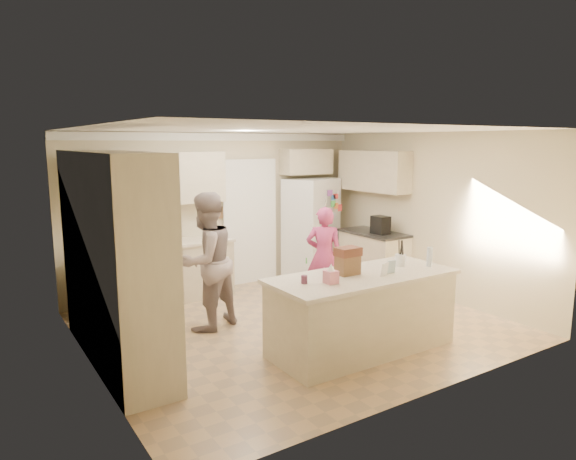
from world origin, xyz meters
TOP-DOWN VIEW (x-y plane):
  - floor at (0.00, 0.00)m, footprint 5.20×4.60m
  - ceiling at (0.00, 0.00)m, footprint 5.20×4.60m
  - wall_back at (0.00, 2.31)m, footprint 5.20×0.02m
  - wall_front at (0.00, -2.31)m, footprint 5.20×0.02m
  - wall_left at (-2.61, 0.00)m, footprint 0.02×4.60m
  - wall_right at (2.61, 0.00)m, footprint 0.02×4.60m
  - crown_back at (0.00, 2.26)m, footprint 5.20×0.08m
  - pantry_bank at (-2.30, 0.20)m, footprint 0.60×2.60m
  - back_base_cab at (-1.15, 2.00)m, footprint 2.20×0.60m
  - back_countertop at (-1.15, 1.99)m, footprint 2.24×0.63m
  - back_upper_cab at (-1.15, 2.12)m, footprint 2.20×0.35m
  - doorway_opening at (0.55, 2.28)m, footprint 0.90×0.06m
  - doorway_casing at (0.55, 2.24)m, footprint 1.02×0.03m
  - wall_frame_upper at (0.02, 2.27)m, footprint 0.15×0.02m
  - wall_frame_lower at (0.02, 2.27)m, footprint 0.15×0.02m
  - refrigerator at (1.69, 2.02)m, footprint 1.09×0.97m
  - fridge_seam at (1.69, 1.67)m, footprint 0.02×0.02m
  - fridge_dispenser at (1.47, 1.66)m, footprint 0.22×0.03m
  - fridge_handle_l at (1.64, 1.65)m, footprint 0.02×0.02m
  - fridge_handle_r at (1.74, 1.65)m, footprint 0.02×0.02m
  - over_fridge_cab at (1.65, 2.12)m, footprint 0.95×0.35m
  - right_base_cab at (2.30, 1.00)m, footprint 0.60×1.20m
  - right_countertop at (2.29, 1.00)m, footprint 0.63×1.24m
  - right_upper_cab at (2.43, 1.20)m, footprint 0.35×1.50m
  - coffee_maker at (2.25, 0.80)m, footprint 0.22×0.28m
  - island_base at (0.20, -1.10)m, footprint 2.20×0.90m
  - island_top at (0.20, -1.10)m, footprint 2.28×0.96m
  - utensil_crock at (0.85, -1.05)m, footprint 0.13×0.13m
  - tissue_box at (-0.35, -1.20)m, footprint 0.13×0.13m
  - tissue_plume at (-0.35, -1.20)m, footprint 0.08×0.08m
  - dollhouse_body at (0.05, -1.00)m, footprint 0.26×0.18m
  - dollhouse_roof at (0.05, -1.00)m, footprint 0.28×0.20m
  - jam_jar at (-0.60, -1.05)m, footprint 0.07×0.07m
  - greeting_card_a at (0.35, -1.30)m, footprint 0.12×0.06m
  - greeting_card_b at (0.50, -1.25)m, footprint 0.12×0.05m
  - water_bottle at (1.15, -1.25)m, footprint 0.07×0.07m
  - shaker_salt at (1.02, -0.88)m, footprint 0.05×0.05m
  - shaker_pepper at (1.09, -0.88)m, footprint 0.05×0.05m
  - teen_boy at (-1.03, 0.57)m, footprint 1.06×0.95m
  - teen_girl at (0.88, 0.55)m, footprint 0.65×0.63m
  - fridge_magnets at (1.69, 1.66)m, footprint 0.76×0.02m

SIDE VIEW (x-z plane):
  - floor at x=0.00m, z-range -0.02..0.00m
  - back_base_cab at x=-1.15m, z-range 0.00..0.88m
  - right_base_cab at x=2.30m, z-range 0.00..0.88m
  - island_base at x=0.20m, z-range 0.00..0.88m
  - teen_girl at x=0.88m, z-range 0.00..1.50m
  - back_countertop at x=-1.15m, z-range 0.88..0.92m
  - refrigerator at x=1.69m, z-range 0.00..1.80m
  - fridge_seam at x=1.69m, z-range 0.01..1.79m
  - right_countertop at x=2.29m, z-range 0.88..0.92m
  - island_top at x=0.20m, z-range 0.88..0.93m
  - fridge_magnets at x=1.69m, z-range 0.18..1.62m
  - teen_boy at x=-1.03m, z-range 0.00..1.81m
  - jam_jar at x=-0.60m, z-range 0.93..1.02m
  - shaker_salt at x=1.02m, z-range 0.93..1.02m
  - shaker_pepper at x=1.09m, z-range 0.93..1.02m
  - tissue_box at x=-0.35m, z-range 0.93..1.07m
  - utensil_crock at x=0.85m, z-range 0.93..1.07m
  - greeting_card_a at x=0.35m, z-range 0.93..1.08m
  - greeting_card_b at x=0.50m, z-range 0.93..1.08m
  - dollhouse_body at x=0.05m, z-range 0.93..1.15m
  - water_bottle at x=1.15m, z-range 0.92..1.17m
  - doorway_opening at x=0.55m, z-range 0.00..2.10m
  - doorway_casing at x=0.55m, z-range -0.06..2.16m
  - fridge_handle_l at x=1.64m, z-range 0.62..1.48m
  - fridge_handle_r at x=1.74m, z-range 0.62..1.48m
  - coffee_maker at x=2.25m, z-range 0.92..1.22m
  - tissue_plume at x=-0.35m, z-range 1.06..1.15m
  - fridge_dispenser at x=1.47m, z-range 0.97..1.32m
  - pantry_bank at x=-2.30m, z-range 0.00..2.35m
  - dollhouse_roof at x=0.05m, z-range 1.15..1.25m
  - wall_frame_lower at x=0.02m, z-range 1.18..1.38m
  - wall_back at x=0.00m, z-range 0.00..2.60m
  - wall_front at x=0.00m, z-range 0.00..2.60m
  - wall_left at x=-2.61m, z-range 0.00..2.60m
  - wall_right at x=2.61m, z-range 0.00..2.60m
  - wall_frame_upper at x=0.02m, z-range 1.45..1.65m
  - back_upper_cab at x=-1.15m, z-range 1.50..2.30m
  - right_upper_cab at x=2.43m, z-range 1.60..2.30m
  - over_fridge_cab at x=1.65m, z-range 1.88..2.33m
  - crown_back at x=0.00m, z-range 2.47..2.59m
  - ceiling at x=0.00m, z-range 2.60..2.62m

